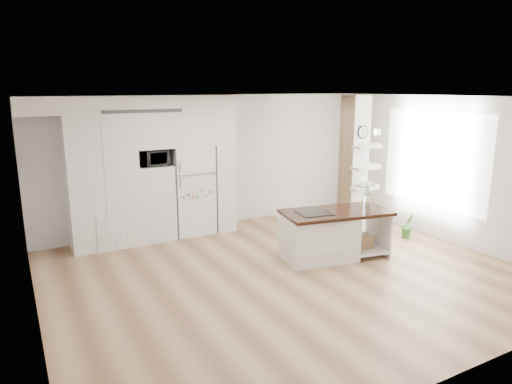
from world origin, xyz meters
TOP-DOWN VIEW (x-y plane):
  - floor at (0.00, 0.00)m, footprint 7.00×6.00m
  - room at (0.00, 0.00)m, footprint 7.04×6.04m
  - cabinet_wall at (-1.45, 2.67)m, footprint 4.00×0.71m
  - refrigerator at (-0.53, 2.68)m, footprint 0.78×0.69m
  - column at (2.38, 1.13)m, footprint 0.69×0.90m
  - window at (3.48, 0.30)m, footprint 0.00×2.40m
  - pendant_light at (1.70, 0.15)m, footprint 0.12×0.12m
  - kitchen_island at (0.93, 0.26)m, footprint 1.93×1.16m
  - bookshelf at (-2.11, 2.49)m, footprint 0.56×0.33m
  - floor_plant_a at (3.00, 0.38)m, footprint 0.31×0.27m
  - floor_plant_b at (2.48, 1.21)m, footprint 0.39×0.39m
  - microwave at (-1.27, 2.62)m, footprint 0.54×0.37m
  - shelf_plant at (2.63, 1.30)m, footprint 0.27×0.23m
  - decor_bowl at (2.30, 0.90)m, footprint 0.22×0.22m

SIDE VIEW (x-z plane):
  - floor at x=0.00m, z-range -0.01..0.01m
  - floor_plant_a at x=3.00m, z-range 0.00..0.48m
  - floor_plant_b at x=2.48m, z-range 0.00..0.53m
  - bookshelf at x=-2.11m, z-range -0.04..0.61m
  - kitchen_island at x=0.93m, z-range -0.26..1.12m
  - refrigerator at x=-0.53m, z-range 0.00..1.75m
  - decor_bowl at x=2.30m, z-range 0.98..1.03m
  - column at x=2.38m, z-range 0.00..2.70m
  - window at x=3.48m, z-range 0.30..2.70m
  - cabinet_wall at x=-1.45m, z-range 0.16..2.86m
  - shelf_plant at x=2.63m, z-range 1.38..1.67m
  - microwave at x=-1.27m, z-range 1.42..1.72m
  - room at x=0.00m, z-range 0.50..3.22m
  - pendant_light at x=1.70m, z-range 2.07..2.17m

